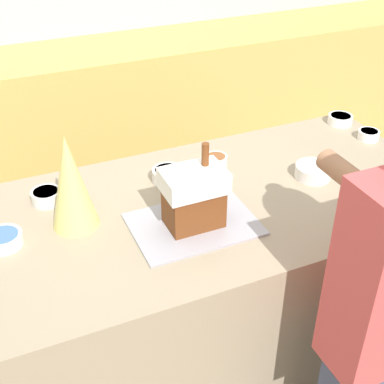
{
  "coord_description": "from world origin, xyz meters",
  "views": [
    {
      "loc": [
        -0.66,
        -1.42,
        1.99
      ],
      "look_at": [
        -0.04,
        0.0,
        0.98
      ],
      "focal_mm": 50.0,
      "sensor_mm": 36.0,
      "label": 1
    }
  ],
  "objects_px": {
    "baking_tray": "(194,224)",
    "candy_bowl_beside_tree": "(340,119)",
    "candy_bowl_far_left": "(369,134)",
    "candy_bowl_front_corner": "(216,160)",
    "candy_bowl_center_rear": "(3,239)",
    "candy_bowl_behind_tray": "(313,171)",
    "candy_bowl_far_right": "(168,175)",
    "gingerbread_house": "(194,196)",
    "candy_bowl_near_tray_right": "(46,196)",
    "decorative_tree": "(71,182)"
  },
  "relations": [
    {
      "from": "candy_bowl_front_corner",
      "to": "candy_bowl_near_tray_right",
      "type": "bearing_deg",
      "value": 179.31
    },
    {
      "from": "candy_bowl_beside_tree",
      "to": "candy_bowl_far_left",
      "type": "xyz_separation_m",
      "value": [
        0.02,
        -0.17,
        -0.0
      ]
    },
    {
      "from": "candy_bowl_far_left",
      "to": "candy_bowl_center_rear",
      "type": "bearing_deg",
      "value": -175.6
    },
    {
      "from": "candy_bowl_center_rear",
      "to": "candy_bowl_beside_tree",
      "type": "relative_size",
      "value": 1.11
    },
    {
      "from": "decorative_tree",
      "to": "candy_bowl_far_left",
      "type": "relative_size",
      "value": 3.67
    },
    {
      "from": "candy_bowl_far_left",
      "to": "candy_bowl_far_right",
      "type": "bearing_deg",
      "value": 178.27
    },
    {
      "from": "decorative_tree",
      "to": "candy_bowl_center_rear",
      "type": "relative_size",
      "value": 2.7
    },
    {
      "from": "candy_bowl_far_right",
      "to": "candy_bowl_front_corner",
      "type": "bearing_deg",
      "value": 8.78
    },
    {
      "from": "candy_bowl_center_rear",
      "to": "candy_bowl_behind_tray",
      "type": "relative_size",
      "value": 0.9
    },
    {
      "from": "gingerbread_house",
      "to": "candy_bowl_far_right",
      "type": "distance_m",
      "value": 0.31
    },
    {
      "from": "decorative_tree",
      "to": "gingerbread_house",
      "type": "bearing_deg",
      "value": -24.6
    },
    {
      "from": "candy_bowl_beside_tree",
      "to": "candy_bowl_near_tray_right",
      "type": "bearing_deg",
      "value": -175.55
    },
    {
      "from": "candy_bowl_beside_tree",
      "to": "candy_bowl_far_left",
      "type": "relative_size",
      "value": 1.22
    },
    {
      "from": "candy_bowl_behind_tray",
      "to": "candy_bowl_far_left",
      "type": "xyz_separation_m",
      "value": [
        0.4,
        0.17,
        -0.01
      ]
    },
    {
      "from": "candy_bowl_far_left",
      "to": "gingerbread_house",
      "type": "bearing_deg",
      "value": -164.25
    },
    {
      "from": "candy_bowl_front_corner",
      "to": "candy_bowl_far_left",
      "type": "distance_m",
      "value": 0.7
    },
    {
      "from": "candy_bowl_front_corner",
      "to": "gingerbread_house",
      "type": "bearing_deg",
      "value": -126.34
    },
    {
      "from": "candy_bowl_behind_tray",
      "to": "candy_bowl_far_left",
      "type": "height_order",
      "value": "candy_bowl_behind_tray"
    },
    {
      "from": "baking_tray",
      "to": "candy_bowl_front_corner",
      "type": "relative_size",
      "value": 4.6
    },
    {
      "from": "candy_bowl_center_rear",
      "to": "candy_bowl_beside_tree",
      "type": "bearing_deg",
      "value": 10.91
    },
    {
      "from": "baking_tray",
      "to": "candy_bowl_near_tray_right",
      "type": "xyz_separation_m",
      "value": [
        -0.42,
        0.34,
        0.02
      ]
    },
    {
      "from": "decorative_tree",
      "to": "candy_bowl_near_tray_right",
      "type": "height_order",
      "value": "decorative_tree"
    },
    {
      "from": "baking_tray",
      "to": "candy_bowl_center_rear",
      "type": "distance_m",
      "value": 0.61
    },
    {
      "from": "baking_tray",
      "to": "candy_bowl_far_left",
      "type": "relative_size",
      "value": 4.6
    },
    {
      "from": "gingerbread_house",
      "to": "candy_bowl_near_tray_right",
      "type": "height_order",
      "value": "gingerbread_house"
    },
    {
      "from": "candy_bowl_front_corner",
      "to": "candy_bowl_far_right",
      "type": "bearing_deg",
      "value": -171.22
    },
    {
      "from": "decorative_tree",
      "to": "candy_bowl_far_right",
      "type": "bearing_deg",
      "value": 18.77
    },
    {
      "from": "candy_bowl_center_rear",
      "to": "candy_bowl_far_left",
      "type": "xyz_separation_m",
      "value": [
        1.54,
        0.12,
        -0.0
      ]
    },
    {
      "from": "gingerbread_house",
      "to": "candy_bowl_far_left",
      "type": "bearing_deg",
      "value": 15.75
    },
    {
      "from": "candy_bowl_beside_tree",
      "to": "candy_bowl_center_rear",
      "type": "bearing_deg",
      "value": -169.09
    },
    {
      "from": "gingerbread_house",
      "to": "candy_bowl_behind_tray",
      "type": "height_order",
      "value": "gingerbread_house"
    },
    {
      "from": "baking_tray",
      "to": "candy_bowl_front_corner",
      "type": "bearing_deg",
      "value": 53.63
    },
    {
      "from": "candy_bowl_far_right",
      "to": "candy_bowl_beside_tree",
      "type": "relative_size",
      "value": 1.06
    },
    {
      "from": "decorative_tree",
      "to": "candy_bowl_front_corner",
      "type": "bearing_deg",
      "value": 15.23
    },
    {
      "from": "candy_bowl_near_tray_right",
      "to": "candy_bowl_behind_tray",
      "type": "bearing_deg",
      "value": -13.78
    },
    {
      "from": "decorative_tree",
      "to": "candy_bowl_far_right",
      "type": "xyz_separation_m",
      "value": [
        0.38,
        0.13,
        -0.14
      ]
    },
    {
      "from": "candy_bowl_far_right",
      "to": "candy_bowl_far_left",
      "type": "bearing_deg",
      "value": -1.73
    },
    {
      "from": "baking_tray",
      "to": "candy_bowl_far_left",
      "type": "height_order",
      "value": "candy_bowl_far_left"
    },
    {
      "from": "candy_bowl_front_corner",
      "to": "candy_bowl_far_left",
      "type": "height_order",
      "value": "candy_bowl_front_corner"
    },
    {
      "from": "candy_bowl_center_rear",
      "to": "candy_bowl_near_tray_right",
      "type": "distance_m",
      "value": 0.25
    },
    {
      "from": "candy_bowl_far_right",
      "to": "candy_bowl_center_rear",
      "type": "distance_m",
      "value": 0.64
    },
    {
      "from": "candy_bowl_behind_tray",
      "to": "candy_bowl_beside_tree",
      "type": "distance_m",
      "value": 0.51
    },
    {
      "from": "gingerbread_house",
      "to": "candy_bowl_front_corner",
      "type": "distance_m",
      "value": 0.42
    },
    {
      "from": "baking_tray",
      "to": "candy_bowl_beside_tree",
      "type": "xyz_separation_m",
      "value": [
        0.92,
        0.44,
        0.02
      ]
    },
    {
      "from": "candy_bowl_center_rear",
      "to": "decorative_tree",
      "type": "bearing_deg",
      "value": 4.06
    },
    {
      "from": "candy_bowl_front_corner",
      "to": "candy_bowl_behind_tray",
      "type": "height_order",
      "value": "candy_bowl_behind_tray"
    },
    {
      "from": "decorative_tree",
      "to": "candy_bowl_near_tray_right",
      "type": "relative_size",
      "value": 3.12
    },
    {
      "from": "baking_tray",
      "to": "candy_bowl_center_rear",
      "type": "height_order",
      "value": "candy_bowl_center_rear"
    },
    {
      "from": "candy_bowl_far_right",
      "to": "candy_bowl_far_left",
      "type": "relative_size",
      "value": 1.3
    },
    {
      "from": "gingerbread_house",
      "to": "candy_bowl_center_rear",
      "type": "relative_size",
      "value": 2.28
    }
  ]
}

